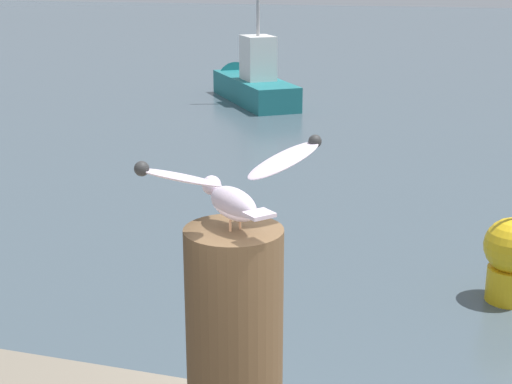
# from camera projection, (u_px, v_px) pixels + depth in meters

# --- Properties ---
(mooring_post) EXTENTS (0.32, 0.32, 0.80)m
(mooring_post) POSITION_uv_depth(u_px,v_px,m) (235.00, 343.00, 2.49)
(mooring_post) COLOR #4C3823
(mooring_post) RESTS_ON harbor_quay
(seagull) EXTENTS (0.50, 0.57, 0.27)m
(seagull) POSITION_uv_depth(u_px,v_px,m) (233.00, 188.00, 2.34)
(seagull) COLOR tan
(seagull) RESTS_ON mooring_post
(boat_teal) EXTENTS (3.32, 4.05, 4.60)m
(boat_teal) POSITION_uv_depth(u_px,v_px,m) (249.00, 82.00, 18.66)
(boat_teal) COLOR #1E7075
(boat_teal) RESTS_ON ground_plane
(channel_buoy) EXTENTS (0.56, 0.56, 1.33)m
(channel_buoy) POSITION_uv_depth(u_px,v_px,m) (512.00, 256.00, 7.40)
(channel_buoy) COLOR yellow
(channel_buoy) RESTS_ON ground_plane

